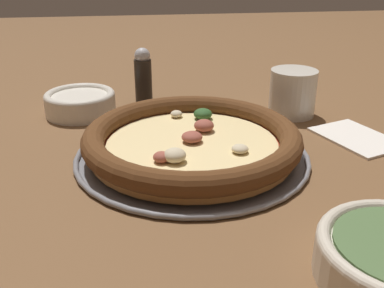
{
  "coord_description": "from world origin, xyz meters",
  "views": [
    {
      "loc": [
        -0.59,
        0.08,
        0.29
      ],
      "look_at": [
        0.0,
        0.0,
        0.02
      ],
      "focal_mm": 42.0,
      "sensor_mm": 36.0,
      "label": 1
    }
  ],
  "objects_px": {
    "pizza": "(192,140)",
    "bowl_near": "(80,102)",
    "pepper_shaker": "(143,76)",
    "pizza_tray": "(192,155)",
    "napkin": "(357,137)",
    "drinking_cup": "(293,93)"
  },
  "relations": [
    {
      "from": "pizza_tray",
      "to": "bowl_near",
      "type": "height_order",
      "value": "bowl_near"
    },
    {
      "from": "pepper_shaker",
      "to": "pizza_tray",
      "type": "bearing_deg",
      "value": -167.28
    },
    {
      "from": "bowl_near",
      "to": "napkin",
      "type": "height_order",
      "value": "bowl_near"
    },
    {
      "from": "napkin",
      "to": "pepper_shaker",
      "type": "xyz_separation_m",
      "value": [
        0.23,
        0.33,
        0.05
      ]
    },
    {
      "from": "pizza",
      "to": "pepper_shaker",
      "type": "relative_size",
      "value": 2.88
    },
    {
      "from": "pizza",
      "to": "pizza_tray",
      "type": "bearing_deg",
      "value": 158.78
    },
    {
      "from": "bowl_near",
      "to": "drinking_cup",
      "type": "xyz_separation_m",
      "value": [
        -0.06,
        -0.38,
        0.02
      ]
    },
    {
      "from": "pizza_tray",
      "to": "pepper_shaker",
      "type": "xyz_separation_m",
      "value": [
        0.26,
        0.06,
        0.05
      ]
    },
    {
      "from": "pizza_tray",
      "to": "pizza",
      "type": "distance_m",
      "value": 0.02
    },
    {
      "from": "pepper_shaker",
      "to": "napkin",
      "type": "bearing_deg",
      "value": -124.44
    },
    {
      "from": "pizza_tray",
      "to": "napkin",
      "type": "xyz_separation_m",
      "value": [
        0.03,
        -0.27,
        -0.0
      ]
    },
    {
      "from": "pepper_shaker",
      "to": "drinking_cup",
      "type": "bearing_deg",
      "value": -111.22
    },
    {
      "from": "pizza_tray",
      "to": "bowl_near",
      "type": "relative_size",
      "value": 2.66
    },
    {
      "from": "pizza_tray",
      "to": "napkin",
      "type": "height_order",
      "value": "pizza_tray"
    },
    {
      "from": "pizza_tray",
      "to": "napkin",
      "type": "distance_m",
      "value": 0.28
    },
    {
      "from": "pizza_tray",
      "to": "drinking_cup",
      "type": "height_order",
      "value": "drinking_cup"
    },
    {
      "from": "pizza_tray",
      "to": "bowl_near",
      "type": "xyz_separation_m",
      "value": [
        0.22,
        0.18,
        0.02
      ]
    },
    {
      "from": "pizza",
      "to": "pepper_shaker",
      "type": "distance_m",
      "value": 0.27
    },
    {
      "from": "pizza",
      "to": "bowl_near",
      "type": "bearing_deg",
      "value": 39.42
    },
    {
      "from": "pizza",
      "to": "drinking_cup",
      "type": "xyz_separation_m",
      "value": [
        0.16,
        -0.21,
        0.01
      ]
    },
    {
      "from": "pizza_tray",
      "to": "napkin",
      "type": "bearing_deg",
      "value": -83.05
    },
    {
      "from": "bowl_near",
      "to": "drinking_cup",
      "type": "relative_size",
      "value": 1.53
    }
  ]
}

